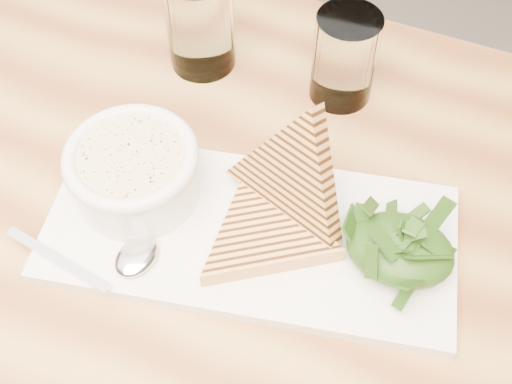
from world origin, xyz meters
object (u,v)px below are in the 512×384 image
(platter, at_px, (250,234))
(glass_far, at_px, (344,58))
(soup_bowl, at_px, (136,176))
(glass_near, at_px, (200,22))
(table_top, at_px, (219,250))

(platter, bearing_deg, glass_far, 80.11)
(platter, bearing_deg, soup_bowl, 175.30)
(glass_near, xyz_separation_m, glass_far, (0.17, -0.00, -0.01))
(platter, distance_m, glass_near, 0.26)
(soup_bowl, distance_m, glass_near, 0.21)
(platter, bearing_deg, glass_near, 120.61)
(soup_bowl, bearing_deg, table_top, -13.63)
(glass_near, bearing_deg, soup_bowl, -87.13)
(table_top, distance_m, glass_far, 0.25)
(platter, distance_m, glass_far, 0.22)
(table_top, distance_m, soup_bowl, 0.11)
(soup_bowl, xyz_separation_m, glass_far, (0.16, 0.21, 0.01))
(table_top, bearing_deg, glass_near, 113.55)
(table_top, height_order, platter, platter)
(table_top, relative_size, glass_far, 10.65)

